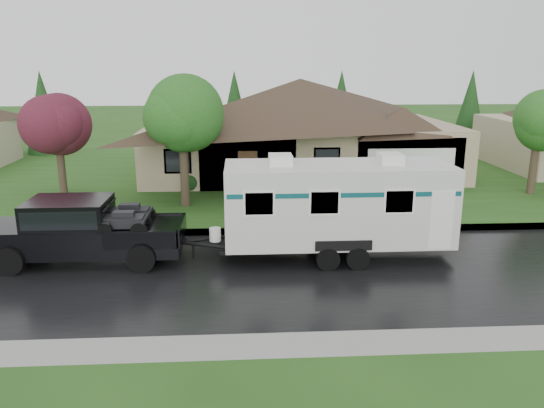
{
  "coord_description": "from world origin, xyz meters",
  "views": [
    {
      "loc": [
        -1.57,
        -18.11,
        6.62
      ],
      "look_at": [
        -0.39,
        2.0,
        1.26
      ],
      "focal_mm": 35.0,
      "sensor_mm": 36.0,
      "label": 1
    }
  ],
  "objects": [
    {
      "name": "tree_left_green",
      "position": [
        -4.21,
        6.15,
        4.28
      ],
      "size": [
        3.59,
        3.59,
        5.95
      ],
      "color": "#382B1E",
      "rests_on": "lawn"
    },
    {
      "name": "ground",
      "position": [
        0.0,
        0.0,
        0.0
      ],
      "size": [
        140.0,
        140.0,
        0.0
      ],
      "primitive_type": "plane",
      "color": "#234E18",
      "rests_on": "ground"
    },
    {
      "name": "curb",
      "position": [
        0.0,
        2.25,
        0.07
      ],
      "size": [
        140.0,
        0.5,
        0.15
      ],
      "primitive_type": "cube",
      "color": "gray",
      "rests_on": "ground"
    },
    {
      "name": "tree_red",
      "position": [
        -10.55,
        8.48,
        3.75
      ],
      "size": [
        3.14,
        3.14,
        5.19
      ],
      "color": "#382B1E",
      "rests_on": "lawn"
    },
    {
      "name": "house_main",
      "position": [
        2.29,
        13.84,
        3.59
      ],
      "size": [
        19.44,
        10.8,
        6.9
      ],
      "color": "tan",
      "rests_on": "lawn"
    },
    {
      "name": "tree_right_green",
      "position": [
        13.24,
        7.53,
        3.76
      ],
      "size": [
        3.14,
        3.14,
        5.21
      ],
      "color": "#382B1E",
      "rests_on": "lawn"
    },
    {
      "name": "lawn",
      "position": [
        0.0,
        15.0,
        0.07
      ],
      "size": [
        140.0,
        26.0,
        0.15
      ],
      "primitive_type": "cube",
      "color": "#234E18",
      "rests_on": "ground"
    },
    {
      "name": "shrub_row",
      "position": [
        2.0,
        9.3,
        0.65
      ],
      "size": [
        13.6,
        1.0,
        1.0
      ],
      "color": "#143814",
      "rests_on": "lawn"
    },
    {
      "name": "road",
      "position": [
        0.0,
        -2.0,
        0.01
      ],
      "size": [
        140.0,
        8.0,
        0.01
      ],
      "primitive_type": "cube",
      "color": "black",
      "rests_on": "ground"
    },
    {
      "name": "travel_trailer",
      "position": [
        1.73,
        -0.57,
        1.94
      ],
      "size": [
        8.16,
        2.87,
        3.66
      ],
      "color": "silver",
      "rests_on": "ground"
    },
    {
      "name": "pickup_truck",
      "position": [
        -7.09,
        -0.57,
        1.18
      ],
      "size": [
        6.62,
        2.51,
        2.21
      ],
      "color": "black",
      "rests_on": "ground"
    }
  ]
}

